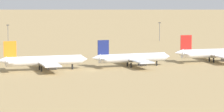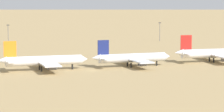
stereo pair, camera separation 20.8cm
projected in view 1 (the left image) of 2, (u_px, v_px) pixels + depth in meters
ground at (91, 70)px, 271.77m from camera, size 4000.00×4000.00×0.00m
parked_jet_orange_2 at (43, 61)px, 271.03m from camera, size 41.45×34.70×13.73m
parked_jet_navy_3 at (131, 58)px, 283.52m from camera, size 39.58×33.16×13.10m
parked_jet_red_4 at (214, 53)px, 301.24m from camera, size 42.09×35.44×13.90m
light_pole_mid at (8, 33)px, 389.88m from camera, size 1.80×0.50×13.26m
light_pole_east at (160, 30)px, 418.02m from camera, size 1.80×0.50×13.06m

